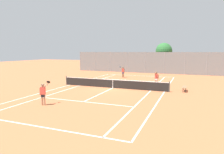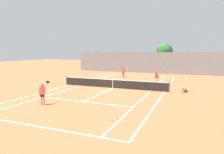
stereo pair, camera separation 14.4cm
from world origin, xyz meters
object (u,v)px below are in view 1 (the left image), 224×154
at_px(loose_tennis_ball_0, 169,78).
at_px(loose_tennis_ball_1, 89,80).
at_px(tennis_net, 113,83).
at_px(player_far_left, 123,72).
at_px(loose_tennis_ball_4, 136,79).
at_px(tree_behind_left, 164,52).
at_px(player_near_side, 43,93).
at_px(loose_tennis_ball_2, 70,87).
at_px(player_far_right, 156,78).
at_px(courtside_bench, 185,87).

bearing_deg(loose_tennis_ball_0, loose_tennis_ball_1, -148.74).
distance_m(tennis_net, player_far_left, 8.90).
bearing_deg(player_far_left, loose_tennis_ball_4, -25.21).
bearing_deg(tennis_net, loose_tennis_ball_0, 64.48).
relative_size(loose_tennis_ball_1, tree_behind_left, 0.01).
bearing_deg(player_far_left, tennis_net, -78.76).
relative_size(player_near_side, player_far_left, 1.00).
height_order(player_far_left, tree_behind_left, tree_behind_left).
bearing_deg(player_far_left, loose_tennis_ball_2, -106.75).
bearing_deg(player_far_right, player_far_left, 137.93).
relative_size(loose_tennis_ball_4, courtside_bench, 0.04).
bearing_deg(loose_tennis_ball_0, player_far_left, -167.43).
bearing_deg(courtside_bench, loose_tennis_ball_0, 104.89).
bearing_deg(loose_tennis_ball_4, tennis_net, -95.00).
bearing_deg(player_far_right, loose_tennis_ball_2, -152.49).
relative_size(player_far_right, tree_behind_left, 0.29).
relative_size(player_far_left, player_far_right, 1.11).
relative_size(player_far_right, loose_tennis_ball_1, 24.24).
bearing_deg(loose_tennis_ball_4, player_far_left, 154.79).
distance_m(loose_tennis_ball_4, tree_behind_left, 12.82).
distance_m(player_far_left, loose_tennis_ball_0, 6.82).
relative_size(tennis_net, loose_tennis_ball_4, 181.82).
relative_size(player_far_right, loose_tennis_ball_2, 24.24).
relative_size(courtside_bench, tree_behind_left, 0.27).
relative_size(loose_tennis_ball_0, loose_tennis_ball_2, 1.00).
bearing_deg(player_near_side, player_far_right, 61.53).
height_order(player_far_left, courtside_bench, player_far_left).
distance_m(tennis_net, loose_tennis_ball_0, 11.30).
xyz_separation_m(loose_tennis_ball_2, loose_tennis_ball_4, (5.37, 8.76, 0.00)).
xyz_separation_m(player_far_right, loose_tennis_ball_2, (-8.84, -4.60, -0.88)).
relative_size(tennis_net, tree_behind_left, 2.15).
distance_m(tennis_net, player_far_right, 5.38).
xyz_separation_m(loose_tennis_ball_0, loose_tennis_ball_4, (-4.20, -2.60, 0.00)).
height_order(loose_tennis_ball_1, courtside_bench, courtside_bench).
xyz_separation_m(tennis_net, player_far_right, (4.13, 3.43, 0.40)).
distance_m(player_far_left, loose_tennis_ball_2, 10.37).
distance_m(player_far_left, player_far_right, 7.89).
xyz_separation_m(tennis_net, loose_tennis_ball_0, (4.86, 10.19, -0.48)).
relative_size(player_near_side, tree_behind_left, 0.32).
height_order(player_far_right, loose_tennis_ball_4, player_far_right).
bearing_deg(tree_behind_left, player_far_left, -112.82).
height_order(loose_tennis_ball_1, loose_tennis_ball_2, same).
distance_m(tennis_net, courtside_bench, 7.38).
xyz_separation_m(player_far_right, loose_tennis_ball_4, (-3.46, 4.16, -0.88)).
height_order(tennis_net, loose_tennis_ball_4, tennis_net).
distance_m(loose_tennis_ball_1, loose_tennis_ball_4, 6.80).
height_order(loose_tennis_ball_0, tree_behind_left, tree_behind_left).
relative_size(loose_tennis_ball_0, tree_behind_left, 0.01).
height_order(player_far_right, loose_tennis_ball_1, player_far_right).
xyz_separation_m(player_near_side, loose_tennis_ball_4, (2.94, 15.96, -0.89)).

